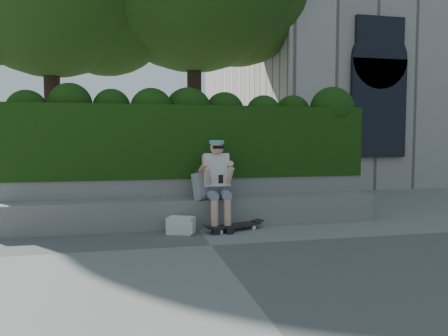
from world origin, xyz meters
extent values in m
plane|color=slate|center=(0.00, 0.00, 0.00)|extent=(80.00, 80.00, 0.00)
cube|color=gray|center=(0.00, 1.25, 0.23)|extent=(6.00, 0.45, 0.45)
cube|color=gray|center=(0.00, 1.73, 0.38)|extent=(6.00, 0.50, 0.75)
cube|color=black|center=(0.00, 1.95, 1.35)|extent=(6.00, 1.00, 1.20)
cylinder|color=black|center=(0.68, 5.81, 1.78)|extent=(0.38, 0.38, 3.55)
cylinder|color=black|center=(-2.74, 5.32, 1.52)|extent=(0.36, 0.36, 3.03)
cube|color=slate|center=(0.30, 1.20, 0.56)|extent=(0.36, 0.26, 0.22)
cube|color=silver|center=(0.30, 1.13, 0.90)|extent=(0.40, 0.32, 0.55)
sphere|color=tan|center=(0.30, 1.06, 1.26)|extent=(0.21, 0.21, 0.21)
cylinder|color=#559C9D|center=(0.30, 1.08, 1.35)|extent=(0.23, 0.23, 0.06)
cube|color=black|center=(0.30, 0.78, 0.80)|extent=(0.07, 0.02, 0.13)
cylinder|color=tan|center=(0.20, 0.76, 0.24)|extent=(0.11, 0.11, 0.47)
cylinder|color=tan|center=(0.40, 0.76, 0.24)|extent=(0.11, 0.11, 0.47)
cube|color=black|center=(0.20, 0.70, 0.05)|extent=(0.10, 0.26, 0.10)
cube|color=black|center=(0.40, 0.70, 0.05)|extent=(0.10, 0.26, 0.10)
cube|color=black|center=(0.52, 0.81, 0.08)|extent=(0.89, 0.51, 0.02)
cylinder|color=silver|center=(0.26, 0.62, 0.03)|extent=(0.07, 0.05, 0.06)
cylinder|color=silver|center=(0.20, 0.79, 0.03)|extent=(0.07, 0.05, 0.06)
cylinder|color=silver|center=(0.84, 0.83, 0.03)|extent=(0.07, 0.05, 0.06)
cylinder|color=silver|center=(0.77, 1.01, 0.03)|extent=(0.07, 0.05, 0.06)
cube|color=#ADACB1|center=(0.09, 1.15, 0.66)|extent=(0.32, 0.28, 0.42)
cube|color=white|center=(-0.30, 0.80, 0.12)|extent=(0.46, 0.41, 0.25)
camera|label=1|loc=(-1.07, -5.57, 1.42)|focal=35.00mm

